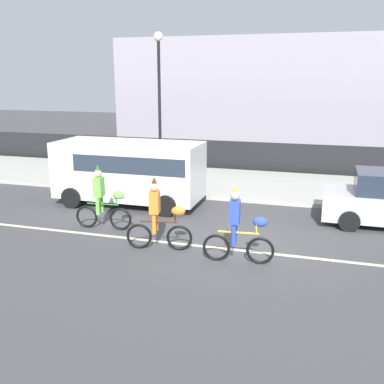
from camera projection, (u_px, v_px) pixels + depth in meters
ground_plane at (241, 243)px, 12.02m from camera, size 80.00×80.00×0.00m
road_centre_line at (237, 250)px, 11.56m from camera, size 36.00×0.14×0.01m
sidewalk_curb at (271, 186)px, 18.03m from camera, size 60.00×5.00×0.15m
fence_line at (279, 158)px, 20.57m from camera, size 40.00×0.08×1.40m
building_backdrop at (357, 95)px, 26.90m from camera, size 28.00×8.00×6.53m
parade_cyclist_lime at (103, 201)px, 12.97m from camera, size 1.72×0.50×1.92m
parade_cyclist_orange at (159, 218)px, 11.41m from camera, size 1.70×0.53×1.92m
parade_cyclist_cobalt at (239, 229)px, 10.60m from camera, size 1.72×0.50×1.92m
parked_van_white at (131, 168)px, 15.42m from camera, size 5.00×2.22×2.18m
street_lamp_post at (159, 86)px, 17.73m from camera, size 0.36×0.36×5.86m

